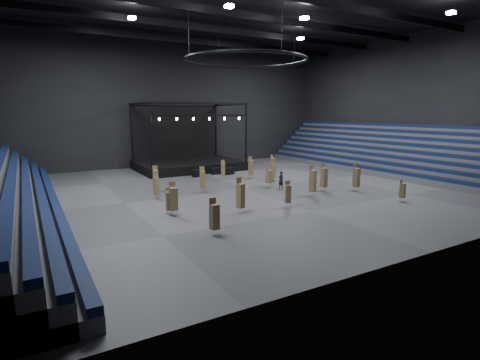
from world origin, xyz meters
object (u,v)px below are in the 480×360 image
chair_stack_7 (402,190)px  man_center (281,180)px  stage (187,159)px  flight_case_right (229,171)px  chair_stack_13 (269,176)px  chair_stack_5 (273,163)px  crew_member (272,173)px  chair_stack_4 (288,193)px  chair_stack_10 (214,216)px  chair_stack_16 (223,169)px  chair_stack_0 (273,171)px  chair_stack_3 (202,179)px  chair_stack_1 (173,198)px  chair_stack_6 (241,195)px  chair_stack_9 (169,201)px  flight_case_left (197,173)px  chair_stack_2 (251,167)px  flight_case_mid (216,171)px  chair_stack_11 (313,180)px  chair_stack_8 (156,178)px  chair_stack_12 (324,177)px  chair_stack_14 (356,177)px  chair_stack_15 (156,186)px

chair_stack_7 → man_center: size_ratio=1.06×
stage → flight_case_right: 7.99m
chair_stack_7 → chair_stack_13: size_ratio=0.92×
chair_stack_5 → crew_member: 6.67m
chair_stack_4 → chair_stack_10: (-8.62, -3.51, 0.11)m
chair_stack_4 → chair_stack_16: size_ratio=0.99×
chair_stack_5 → chair_stack_7: (0.18, -20.00, -0.15)m
chair_stack_0 → chair_stack_3: 9.88m
chair_stack_1 → chair_stack_6: (4.91, -1.85, 0.06)m
chair_stack_1 → chair_stack_9: size_ratio=1.24×
stage → flight_case_left: (-1.38, -6.92, -1.01)m
chair_stack_2 → chair_stack_16: (-3.17, 1.26, -0.15)m
chair_stack_1 → chair_stack_10: bearing=-82.5°
flight_case_right → chair_stack_0: 7.17m
chair_stack_3 → chair_stack_10: chair_stack_3 is taller
flight_case_left → flight_case_mid: (2.79, 0.48, -0.02)m
chair_stack_9 → chair_stack_3: bearing=51.9°
chair_stack_11 → crew_member: chair_stack_11 is taller
chair_stack_1 → crew_member: size_ratio=1.49×
chair_stack_8 → chair_stack_12: 17.08m
chair_stack_2 → chair_stack_10: (-13.28, -17.01, -0.06)m
chair_stack_0 → chair_stack_14: (4.18, -8.70, 0.25)m
flight_case_right → chair_stack_3: bearing=-131.8°
flight_case_right → chair_stack_12: 14.38m
stage → chair_stack_14: 24.67m
chair_stack_1 → crew_member: chair_stack_1 is taller
chair_stack_4 → chair_stack_8: (-7.64, 12.00, 0.16)m
flight_case_mid → chair_stack_6: chair_stack_6 is taller
chair_stack_2 → chair_stack_14: 12.87m
chair_stack_0 → crew_member: (0.27, 0.53, -0.30)m
stage → chair_stack_6: bearing=-102.2°
chair_stack_7 → chair_stack_11: size_ratio=0.65×
flight_case_left → chair_stack_16: size_ratio=0.57×
chair_stack_6 → crew_member: bearing=31.0°
chair_stack_15 → chair_stack_12: bearing=-12.2°
crew_member → chair_stack_6: bearing=150.7°
chair_stack_9 → chair_stack_11: 14.12m
chair_stack_4 → chair_stack_7: size_ratio=1.15×
chair_stack_15 → chair_stack_9: bearing=-92.0°
chair_stack_11 → crew_member: size_ratio=1.68×
flight_case_right → chair_stack_14: bearing=-67.9°
chair_stack_0 → chair_stack_16: size_ratio=1.01×
chair_stack_4 → chair_stack_13: size_ratio=1.06×
flight_case_mid → chair_stack_16: size_ratio=0.55×
chair_stack_3 → chair_stack_5: bearing=46.4°
chair_stack_5 → chair_stack_3: bearing=-172.2°
chair_stack_4 → chair_stack_0: bearing=83.8°
chair_stack_8 → chair_stack_13: bearing=-7.5°
flight_case_left → man_center: size_ratio=0.71×
chair_stack_11 → man_center: 4.47m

